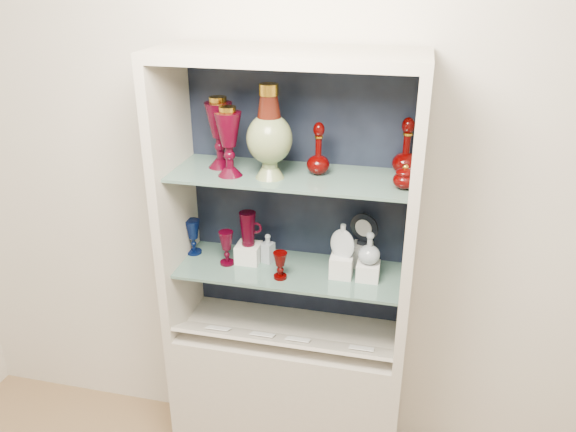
% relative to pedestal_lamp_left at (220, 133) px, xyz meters
% --- Properties ---
extents(wall_back, '(3.50, 0.02, 2.80)m').
position_rel_pedestal_lamp_left_xyz_m(wall_back, '(0.29, 0.18, -0.21)').
color(wall_back, beige).
rests_on(wall_back, ground).
extents(cabinet_base, '(1.00, 0.40, 0.75)m').
position_rel_pedestal_lamp_left_xyz_m(cabinet_base, '(0.29, -0.04, -1.24)').
color(cabinet_base, beige).
rests_on(cabinet_base, ground).
extents(cabinet_back_panel, '(0.98, 0.02, 1.15)m').
position_rel_pedestal_lamp_left_xyz_m(cabinet_back_panel, '(0.29, 0.15, -0.29)').
color(cabinet_back_panel, black).
rests_on(cabinet_back_panel, cabinet_base).
extents(cabinet_side_left, '(0.04, 0.40, 1.15)m').
position_rel_pedestal_lamp_left_xyz_m(cabinet_side_left, '(-0.19, -0.04, -0.29)').
color(cabinet_side_left, beige).
rests_on(cabinet_side_left, cabinet_base).
extents(cabinet_side_right, '(0.04, 0.40, 1.15)m').
position_rel_pedestal_lamp_left_xyz_m(cabinet_side_right, '(0.77, -0.04, -0.29)').
color(cabinet_side_right, beige).
rests_on(cabinet_side_right, cabinet_base).
extents(cabinet_top_cap, '(1.00, 0.40, 0.04)m').
position_rel_pedestal_lamp_left_xyz_m(cabinet_top_cap, '(0.29, -0.04, 0.31)').
color(cabinet_top_cap, beige).
rests_on(cabinet_top_cap, cabinet_side_left).
extents(shelf_lower, '(0.92, 0.34, 0.01)m').
position_rel_pedestal_lamp_left_xyz_m(shelf_lower, '(0.29, -0.02, -0.57)').
color(shelf_lower, slate).
rests_on(shelf_lower, cabinet_side_left).
extents(shelf_upper, '(0.92, 0.34, 0.01)m').
position_rel_pedestal_lamp_left_xyz_m(shelf_upper, '(0.29, -0.02, -0.15)').
color(shelf_upper, slate).
rests_on(shelf_upper, cabinet_side_left).
extents(label_ledge, '(0.92, 0.17, 0.09)m').
position_rel_pedestal_lamp_left_xyz_m(label_ledge, '(0.29, -0.15, -0.83)').
color(label_ledge, beige).
rests_on(label_ledge, cabinet_base).
extents(label_card_0, '(0.10, 0.06, 0.03)m').
position_rel_pedestal_lamp_left_xyz_m(label_card_0, '(0.01, -0.15, -0.82)').
color(label_card_0, white).
rests_on(label_card_0, label_ledge).
extents(label_card_1, '(0.10, 0.06, 0.03)m').
position_rel_pedestal_lamp_left_xyz_m(label_card_1, '(0.62, -0.15, -0.82)').
color(label_card_1, white).
rests_on(label_card_1, label_ledge).
extents(label_card_2, '(0.10, 0.06, 0.03)m').
position_rel_pedestal_lamp_left_xyz_m(label_card_2, '(0.35, -0.15, -0.82)').
color(label_card_2, white).
rests_on(label_card_2, label_ledge).
extents(label_card_3, '(0.10, 0.06, 0.03)m').
position_rel_pedestal_lamp_left_xyz_m(label_card_3, '(0.20, -0.15, -0.82)').
color(label_card_3, white).
rests_on(label_card_3, label_ledge).
extents(pedestal_lamp_left, '(0.11, 0.11, 0.28)m').
position_rel_pedestal_lamp_left_xyz_m(pedestal_lamp_left, '(0.00, 0.00, 0.00)').
color(pedestal_lamp_left, '#3F0112').
rests_on(pedestal_lamp_left, shelf_upper).
extents(pedestal_lamp_right, '(0.10, 0.10, 0.27)m').
position_rel_pedestal_lamp_left_xyz_m(pedestal_lamp_right, '(0.07, -0.09, -0.01)').
color(pedestal_lamp_right, '#3F0112').
rests_on(pedestal_lamp_right, shelf_upper).
extents(enamel_urn, '(0.18, 0.18, 0.35)m').
position_rel_pedestal_lamp_left_xyz_m(enamel_urn, '(0.22, -0.07, 0.04)').
color(enamel_urn, '#0A4312').
rests_on(enamel_urn, shelf_upper).
extents(ruby_decanter_a, '(0.11, 0.11, 0.23)m').
position_rel_pedestal_lamp_left_xyz_m(ruby_decanter_a, '(0.39, 0.00, -0.03)').
color(ruby_decanter_a, '#460100').
rests_on(ruby_decanter_a, shelf_upper).
extents(ruby_decanter_b, '(0.12, 0.12, 0.24)m').
position_rel_pedestal_lamp_left_xyz_m(ruby_decanter_b, '(0.72, 0.08, -0.02)').
color(ruby_decanter_b, '#460100').
rests_on(ruby_decanter_b, shelf_upper).
extents(lidded_bowl, '(0.09, 0.09, 0.09)m').
position_rel_pedestal_lamp_left_xyz_m(lidded_bowl, '(0.73, -0.08, -0.09)').
color(lidded_bowl, '#460100').
rests_on(lidded_bowl, shelf_upper).
extents(cobalt_goblet, '(0.09, 0.09, 0.16)m').
position_rel_pedestal_lamp_left_xyz_m(cobalt_goblet, '(-0.15, 0.02, -0.48)').
color(cobalt_goblet, '#040E38').
rests_on(cobalt_goblet, shelf_lower).
extents(ruby_goblet_tall, '(0.07, 0.07, 0.15)m').
position_rel_pedestal_lamp_left_xyz_m(ruby_goblet_tall, '(0.02, -0.04, -0.49)').
color(ruby_goblet_tall, '#3F0112').
rests_on(ruby_goblet_tall, shelf_lower).
extents(ruby_goblet_small, '(0.08, 0.08, 0.12)m').
position_rel_pedestal_lamp_left_xyz_m(ruby_goblet_small, '(0.27, -0.11, -0.50)').
color(ruby_goblet_small, '#460100').
rests_on(ruby_goblet_small, shelf_lower).
extents(riser_ruby_pitcher, '(0.10, 0.10, 0.08)m').
position_rel_pedestal_lamp_left_xyz_m(riser_ruby_pitcher, '(0.10, 0.00, -0.52)').
color(riser_ruby_pitcher, silver).
rests_on(riser_ruby_pitcher, shelf_lower).
extents(ruby_pitcher, '(0.11, 0.07, 0.15)m').
position_rel_pedestal_lamp_left_xyz_m(ruby_pitcher, '(0.10, 0.00, -0.41)').
color(ruby_pitcher, '#3F0112').
rests_on(ruby_pitcher, riser_ruby_pitcher).
extents(clear_square_bottle, '(0.06, 0.06, 0.13)m').
position_rel_pedestal_lamp_left_xyz_m(clear_square_bottle, '(0.19, 0.02, -0.50)').
color(clear_square_bottle, '#93A0AB').
rests_on(clear_square_bottle, shelf_lower).
extents(riser_flat_flask, '(0.09, 0.09, 0.09)m').
position_rel_pedestal_lamp_left_xyz_m(riser_flat_flask, '(0.51, -0.03, -0.52)').
color(riser_flat_flask, silver).
rests_on(riser_flat_flask, shelf_lower).
extents(flat_flask, '(0.11, 0.07, 0.14)m').
position_rel_pedestal_lamp_left_xyz_m(flat_flask, '(0.51, -0.03, -0.40)').
color(flat_flask, silver).
rests_on(flat_flask, riser_flat_flask).
extents(riser_clear_round_decanter, '(0.09, 0.09, 0.07)m').
position_rel_pedestal_lamp_left_xyz_m(riser_clear_round_decanter, '(0.61, -0.03, -0.53)').
color(riser_clear_round_decanter, silver).
rests_on(riser_clear_round_decanter, shelf_lower).
extents(clear_round_decanter, '(0.11, 0.11, 0.13)m').
position_rel_pedestal_lamp_left_xyz_m(clear_round_decanter, '(0.61, -0.03, -0.43)').
color(clear_round_decanter, '#93A0AB').
rests_on(clear_round_decanter, riser_clear_round_decanter).
extents(riser_cameo_medallion, '(0.08, 0.08, 0.10)m').
position_rel_pedestal_lamp_left_xyz_m(riser_cameo_medallion, '(0.58, 0.07, -0.51)').
color(riser_cameo_medallion, silver).
rests_on(riser_cameo_medallion, shelf_lower).
extents(cameo_medallion, '(0.13, 0.08, 0.14)m').
position_rel_pedestal_lamp_left_xyz_m(cameo_medallion, '(0.58, 0.07, -0.39)').
color(cameo_medallion, black).
rests_on(cameo_medallion, riser_cameo_medallion).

